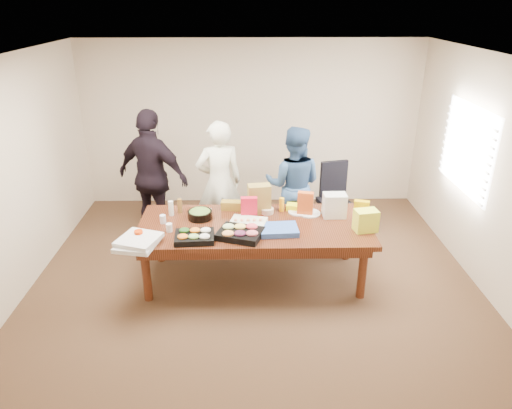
{
  "coord_description": "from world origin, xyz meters",
  "views": [
    {
      "loc": [
        -0.08,
        -5.09,
        3.26
      ],
      "look_at": [
        0.02,
        0.1,
        0.97
      ],
      "focal_mm": 32.95,
      "sensor_mm": 36.0,
      "label": 1
    }
  ],
  "objects_px": {
    "person_right": "(293,185)",
    "sheet_cake": "(248,224)",
    "office_chair": "(335,200)",
    "person_center": "(219,183)",
    "salad_bowl": "(200,215)",
    "conference_table": "(254,251)"
  },
  "relations": [
    {
      "from": "sheet_cake",
      "to": "person_center",
      "type": "bearing_deg",
      "value": 123.35
    },
    {
      "from": "person_center",
      "to": "salad_bowl",
      "type": "height_order",
      "value": "person_center"
    },
    {
      "from": "salad_bowl",
      "to": "person_center",
      "type": "bearing_deg",
      "value": 77.1
    },
    {
      "from": "person_center",
      "to": "salad_bowl",
      "type": "relative_size",
      "value": 5.84
    },
    {
      "from": "office_chair",
      "to": "sheet_cake",
      "type": "xyz_separation_m",
      "value": [
        -1.29,
        -1.36,
        0.29
      ]
    },
    {
      "from": "person_center",
      "to": "person_right",
      "type": "height_order",
      "value": "person_center"
    },
    {
      "from": "conference_table",
      "to": "salad_bowl",
      "type": "height_order",
      "value": "salad_bowl"
    },
    {
      "from": "office_chair",
      "to": "sheet_cake",
      "type": "height_order",
      "value": "office_chair"
    },
    {
      "from": "conference_table",
      "to": "sheet_cake",
      "type": "bearing_deg",
      "value": -141.77
    },
    {
      "from": "office_chair",
      "to": "person_center",
      "type": "distance_m",
      "value": 1.75
    },
    {
      "from": "sheet_cake",
      "to": "office_chair",
      "type": "bearing_deg",
      "value": 60.08
    },
    {
      "from": "person_right",
      "to": "salad_bowl",
      "type": "relative_size",
      "value": 5.55
    },
    {
      "from": "office_chair",
      "to": "person_center",
      "type": "xyz_separation_m",
      "value": [
        -1.69,
        -0.25,
        0.39
      ]
    },
    {
      "from": "office_chair",
      "to": "person_right",
      "type": "relative_size",
      "value": 0.59
    },
    {
      "from": "sheet_cake",
      "to": "salad_bowl",
      "type": "xyz_separation_m",
      "value": [
        -0.59,
        0.24,
        0.01
      ]
    },
    {
      "from": "person_right",
      "to": "sheet_cake",
      "type": "height_order",
      "value": "person_right"
    },
    {
      "from": "person_center",
      "to": "person_right",
      "type": "relative_size",
      "value": 1.05
    },
    {
      "from": "sheet_cake",
      "to": "salad_bowl",
      "type": "height_order",
      "value": "salad_bowl"
    },
    {
      "from": "person_right",
      "to": "salad_bowl",
      "type": "height_order",
      "value": "person_right"
    },
    {
      "from": "person_center",
      "to": "person_right",
      "type": "bearing_deg",
      "value": 167.28
    },
    {
      "from": "person_center",
      "to": "person_right",
      "type": "distance_m",
      "value": 1.04
    },
    {
      "from": "conference_table",
      "to": "sheet_cake",
      "type": "distance_m",
      "value": 0.42
    }
  ]
}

